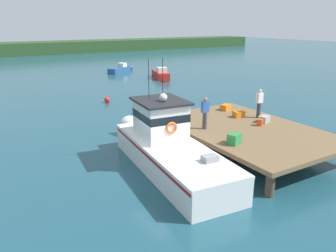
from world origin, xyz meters
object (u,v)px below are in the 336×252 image
object	(u,v)px
crate_single_by_cleat	(234,139)
crate_stack_mid_dock	(264,119)
bait_bucket	(260,122)
mooring_buoy_outer	(178,115)
mooring_buoy_spare_mooring	(107,100)
crate_stack_near_edge	(239,114)
deckhand_by_the_boat	(259,103)
deckhand_further_back	(205,112)
crate_single_far	(226,107)
main_fishing_boat	(166,146)
moored_boat_off_the_point	(161,75)
moored_boat_far_right	(121,69)

from	to	relation	value
crate_single_by_cleat	crate_stack_mid_dock	world-z (taller)	crate_single_by_cleat
crate_single_by_cleat	bait_bucket	world-z (taller)	crate_single_by_cleat
mooring_buoy_outer	mooring_buoy_spare_mooring	bearing A→B (deg)	109.60
crate_stack_near_edge	deckhand_by_the_boat	xyz separation A→B (m)	(0.87, -0.65, 0.69)
deckhand_further_back	mooring_buoy_spare_mooring	xyz separation A→B (m)	(-0.35, 12.75, -1.83)
crate_stack_near_edge	deckhand_further_back	distance (m)	3.14
crate_single_far	crate_single_by_cleat	bearing A→B (deg)	-126.85
main_fishing_boat	mooring_buoy_spare_mooring	size ratio (longest dim) A/B	21.26
crate_single_by_cleat	crate_single_far	bearing A→B (deg)	53.15
deckhand_by_the_boat	mooring_buoy_outer	xyz separation A→B (m)	(-1.71, 5.68, -1.85)
mooring_buoy_spare_mooring	crate_stack_mid_dock	bearing A→B (deg)	-74.22
bait_bucket	mooring_buoy_spare_mooring	xyz separation A→B (m)	(-3.16, 13.81, -1.14)
crate_single_far	deckhand_by_the_boat	bearing A→B (deg)	-78.16
main_fishing_boat	deckhand_by_the_boat	size ratio (longest dim) A/B	6.09
deckhand_by_the_boat	mooring_buoy_spare_mooring	distance (m)	13.46
crate_stack_mid_dock	moored_boat_off_the_point	size ratio (longest dim) A/B	0.11
mooring_buoy_outer	crate_stack_near_edge	bearing A→B (deg)	-80.52
main_fishing_boat	crate_stack_near_edge	size ratio (longest dim) A/B	16.55
main_fishing_boat	crate_single_far	xyz separation A→B (m)	(5.99, 2.97, 0.36)
crate_stack_mid_dock	moored_boat_far_right	size ratio (longest dim) A/B	0.14
moored_boat_off_the_point	mooring_buoy_spare_mooring	world-z (taller)	moored_boat_off_the_point
bait_bucket	moored_boat_off_the_point	distance (m)	23.10
crate_stack_mid_dock	mooring_buoy_spare_mooring	xyz separation A→B (m)	(-3.81, 13.47, -1.14)
crate_single_by_cleat	crate_single_far	world-z (taller)	crate_single_by_cleat
mooring_buoy_outer	main_fishing_boat	bearing A→B (deg)	-126.63
crate_single_far	moored_boat_off_the_point	distance (m)	19.69
crate_single_far	deckhand_further_back	size ratio (longest dim) A/B	0.37
main_fishing_boat	bait_bucket	distance (m)	5.45
crate_single_far	deckhand_by_the_boat	xyz separation A→B (m)	(0.47, -2.25, 0.69)
crate_stack_near_edge	moored_boat_far_right	bearing A→B (deg)	80.58
crate_single_by_cleat	moored_boat_off_the_point	distance (m)	25.40
crate_single_by_cleat	mooring_buoy_spare_mooring	bearing A→B (deg)	90.60
bait_bucket	crate_single_by_cleat	bearing A→B (deg)	-155.54
main_fishing_boat	moored_boat_off_the_point	world-z (taller)	main_fishing_boat
crate_single_by_cleat	mooring_buoy_outer	bearing A→B (deg)	74.12
bait_bucket	moored_boat_far_right	bearing A→B (deg)	80.84
crate_single_far	moored_boat_far_right	xyz separation A→B (m)	(4.15, 25.82, -0.97)
mooring_buoy_outer	mooring_buoy_spare_mooring	distance (m)	7.42
main_fishing_boat	crate_stack_near_edge	xyz separation A→B (m)	(5.59, 1.37, 0.36)
crate_stack_near_edge	mooring_buoy_outer	xyz separation A→B (m)	(-0.84, 5.02, -1.16)
moored_boat_off_the_point	mooring_buoy_outer	xyz separation A→B (m)	(-7.43, -15.25, -0.25)
main_fishing_boat	moored_boat_far_right	distance (m)	30.53
crate_single_far	mooring_buoy_outer	world-z (taller)	crate_single_far
crate_single_by_cleat	crate_stack_mid_dock	xyz separation A→B (m)	(3.65, 1.70, -0.06)
main_fishing_boat	mooring_buoy_outer	xyz separation A→B (m)	(4.75, 6.39, -0.79)
crate_single_far	mooring_buoy_outer	size ratio (longest dim) A/B	1.41
bait_bucket	crate_stack_near_edge	bearing A→B (deg)	84.72
crate_stack_near_edge	bait_bucket	distance (m)	1.81
crate_stack_mid_dock	deckhand_by_the_boat	xyz separation A→B (m)	(0.39, 0.81, 0.68)
main_fishing_boat	crate_single_by_cleat	distance (m)	3.05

